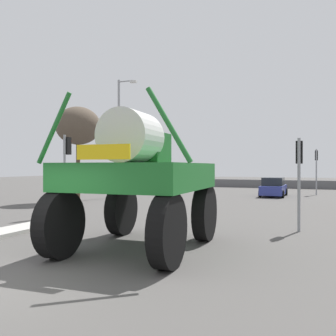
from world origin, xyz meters
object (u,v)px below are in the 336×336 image
at_px(traffic_signal_near_left, 67,157).
at_px(bare_tree_left, 78,126).
at_px(oversize_sprayer, 139,179).
at_px(sedan_ahead, 273,187).
at_px(traffic_signal_near_right, 299,163).
at_px(traffic_signal_far_left, 316,162).
at_px(streetlight_far_left, 120,133).

height_order(traffic_signal_near_left, bare_tree_left, bare_tree_left).
distance_m(oversize_sprayer, bare_tree_left, 15.55).
xyz_separation_m(sedan_ahead, traffic_signal_near_left, (-7.90, -15.83, 2.14)).
bearing_deg(traffic_signal_near_right, traffic_signal_far_left, 88.33).
height_order(sedan_ahead, traffic_signal_near_right, traffic_signal_near_right).
bearing_deg(traffic_signal_near_left, sedan_ahead, 63.47).
relative_size(traffic_signal_near_left, traffic_signal_far_left, 1.01).
distance_m(oversize_sprayer, traffic_signal_far_left, 24.27).
height_order(traffic_signal_far_left, streetlight_far_left, streetlight_far_left).
xyz_separation_m(oversize_sprayer, streetlight_far_left, (-9.28, 15.12, 2.93)).
distance_m(traffic_signal_near_left, traffic_signal_near_right, 10.53).
xyz_separation_m(traffic_signal_near_right, traffic_signal_far_left, (0.55, 18.88, 0.30)).
bearing_deg(oversize_sprayer, traffic_signal_near_right, -42.62).
xyz_separation_m(oversize_sprayer, traffic_signal_near_left, (-6.37, 4.91, 0.83)).
xyz_separation_m(sedan_ahead, traffic_signal_far_left, (3.17, 3.05, 2.10)).
bearing_deg(traffic_signal_far_left, oversize_sprayer, -101.19).
bearing_deg(sedan_ahead, traffic_signal_near_left, 154.36).
relative_size(traffic_signal_far_left, bare_tree_left, 0.60).
relative_size(sedan_ahead, streetlight_far_left, 0.46).
distance_m(traffic_signal_far_left, bare_tree_left, 19.73).
height_order(traffic_signal_near_right, traffic_signal_far_left, traffic_signal_far_left).
xyz_separation_m(traffic_signal_near_right, streetlight_far_left, (-13.44, 10.21, 2.45)).
xyz_separation_m(traffic_signal_near_left, bare_tree_left, (-3.94, 6.31, 2.28)).
xyz_separation_m(streetlight_far_left, bare_tree_left, (-1.03, -3.91, 0.18)).
xyz_separation_m(oversize_sprayer, sedan_ahead, (1.54, 20.74, -1.31)).
bearing_deg(traffic_signal_far_left, streetlight_far_left, -148.21).
height_order(oversize_sprayer, bare_tree_left, bare_tree_left).
bearing_deg(bare_tree_left, sedan_ahead, 38.81).
distance_m(sedan_ahead, traffic_signal_near_left, 17.83).
bearing_deg(sedan_ahead, bare_tree_left, 129.70).
distance_m(sedan_ahead, traffic_signal_far_left, 4.88).
relative_size(traffic_signal_near_left, streetlight_far_left, 0.43).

